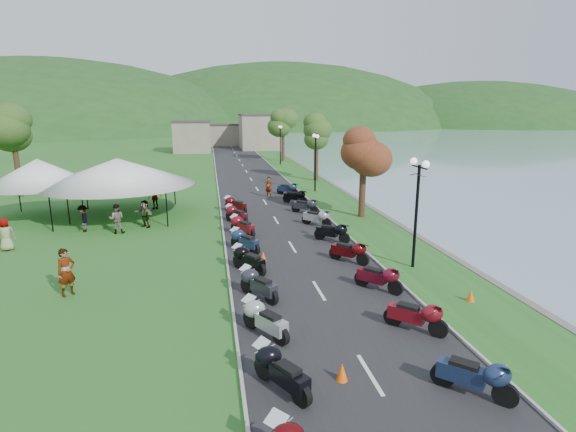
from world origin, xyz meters
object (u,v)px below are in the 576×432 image
pedestrian_a (69,295)px  pedestrian_b (118,233)px  pedestrian_c (85,232)px  vendor_tent_main (119,188)px

pedestrian_a → pedestrian_b: size_ratio=1.10×
pedestrian_b → pedestrian_c: bearing=-20.8°
pedestrian_a → pedestrian_c: size_ratio=1.19×
pedestrian_a → pedestrian_c: (-1.89, 9.96, 0.00)m
pedestrian_c → pedestrian_a: bearing=-2.4°
vendor_tent_main → pedestrian_a: 13.80m
pedestrian_a → pedestrian_c: 10.14m
pedestrian_b → pedestrian_a: bearing=87.6°
pedestrian_b → pedestrian_c: (-2.05, 0.72, 0.00)m
pedestrian_b → pedestrian_c: size_ratio=1.09×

